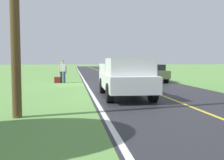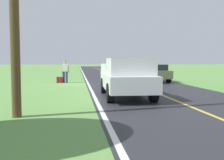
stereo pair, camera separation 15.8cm
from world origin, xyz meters
name	(u,v)px [view 2 (the right image)]	position (x,y,z in m)	size (l,w,h in m)	color
ground_plane	(77,84)	(0.00, 0.00, 0.00)	(200.00, 200.00, 0.00)	#609347
road_surface	(133,83)	(-4.20, 0.00, 0.00)	(7.11, 120.00, 0.00)	#28282D
lane_edge_line	(88,84)	(-0.83, 0.00, 0.01)	(0.16, 117.60, 0.00)	silver
lane_centre_line	(133,83)	(-4.20, 0.00, 0.01)	(0.14, 117.60, 0.00)	gold
hitchhiker_walking	(65,70)	(0.91, -1.32, 0.98)	(0.62, 0.51, 1.75)	navy
suitcase_carried	(60,80)	(1.32, -1.21, 0.24)	(0.20, 0.46, 0.47)	maroon
pickup_truck_passing	(127,77)	(-2.29, 7.46, 0.97)	(2.19, 5.44, 1.82)	silver
sedan_near_oncoming	(153,72)	(-6.19, -1.63, 0.75)	(1.96, 4.42, 1.41)	#66754C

